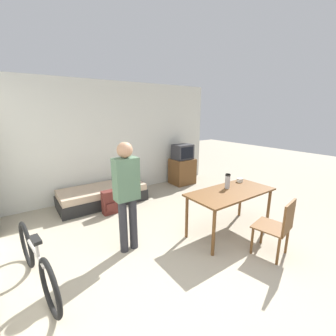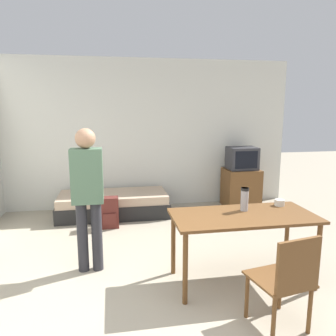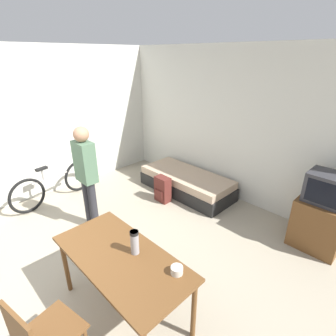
% 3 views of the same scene
% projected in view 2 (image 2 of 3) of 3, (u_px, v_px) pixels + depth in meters
% --- Properties ---
extents(wall_back, '(5.73, 0.06, 2.70)m').
position_uv_depth(wall_back, '(137.00, 134.00, 6.00)').
color(wall_back, silver).
rests_on(wall_back, ground_plane).
extents(daybed, '(1.87, 0.81, 0.39)m').
position_uv_depth(daybed, '(113.00, 204.00, 5.63)').
color(daybed, black).
rests_on(daybed, ground_plane).
extents(tv, '(0.62, 0.53, 1.12)m').
position_uv_depth(tv, '(241.00, 180.00, 6.08)').
color(tv, brown).
rests_on(tv, ground_plane).
extents(dining_table, '(1.49, 0.71, 0.75)m').
position_uv_depth(dining_table, '(243.00, 222.00, 3.40)').
color(dining_table, brown).
rests_on(dining_table, ground_plane).
extents(wooden_chair, '(0.52, 0.52, 0.86)m').
position_uv_depth(wooden_chair, '(287.00, 278.00, 2.64)').
color(wooden_chair, brown).
rests_on(wooden_chair, ground_plane).
extents(person_standing, '(0.34, 0.22, 1.62)m').
position_uv_depth(person_standing, '(88.00, 190.00, 3.60)').
color(person_standing, '#28282D').
rests_on(person_standing, ground_plane).
extents(thermos_flask, '(0.09, 0.09, 0.25)m').
position_uv_depth(thermos_flask, '(245.00, 198.00, 3.50)').
color(thermos_flask, '#99999E').
rests_on(thermos_flask, dining_table).
extents(mate_bowl, '(0.11, 0.11, 0.07)m').
position_uv_depth(mate_bowl, '(279.00, 203.00, 3.69)').
color(mate_bowl, beige).
rests_on(mate_bowl, dining_table).
extents(backpack, '(0.28, 0.21, 0.48)m').
position_uv_depth(backpack, '(109.00, 213.00, 5.05)').
color(backpack, '#56231E').
rests_on(backpack, ground_plane).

